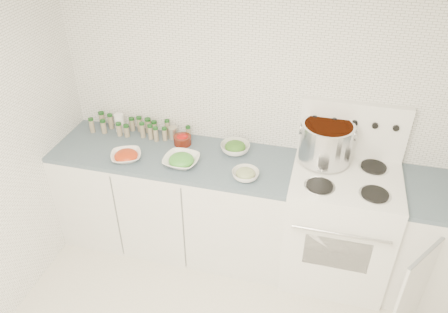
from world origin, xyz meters
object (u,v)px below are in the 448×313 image
Objects in this scene: bowl_tomato at (126,156)px; stock_pot at (326,141)px; bowl_snowpea at (181,160)px; stove at (338,222)px.

stock_pot is at bearing 12.16° from bowl_tomato.
bowl_tomato is 0.42m from bowl_snowpea.
bowl_tomato is at bearing -167.84° from stock_pot.
bowl_snowpea is (-1.19, -0.11, 0.44)m from stove.
bowl_snowpea is (-1.01, -0.27, -0.16)m from stock_pot.
stove is 3.44× the size of stock_pot.
stove reaches higher than bowl_tomato.
stove is 0.65m from stock_pot.
stock_pot reaches higher than bowl_tomato.
stock_pot is at bearing 14.83° from bowl_snowpea.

